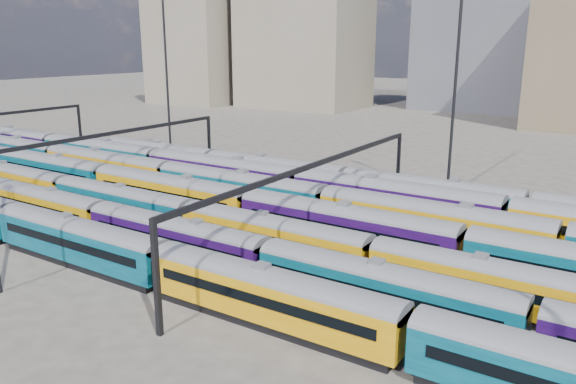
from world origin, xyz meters
The scene contains 12 objects.
ground centered at (0.00, 0.00, 0.00)m, with size 500.00×500.00×0.00m, color #413C37.
rake_0 centered at (15.23, -15.00, 2.52)m, with size 97.45×2.86×4.80m.
rake_1 centered at (1.87, -10.00, 2.48)m, with size 134.51×2.81×4.72m.
rake_2 centered at (8.56, -5.00, 2.46)m, with size 95.09×2.79×4.68m.
rake_3 centered at (-8.46, 0.00, 2.78)m, with size 107.09×3.14×5.29m.
rake_4 centered at (-13.75, 5.00, 2.84)m, with size 131.57×3.21×5.41m.
rake_5 centered at (-20.76, 10.00, 2.95)m, with size 136.50×3.33×5.62m.
rake_6 centered at (15.66, 15.00, 2.65)m, with size 102.25×3.00×5.04m.
gantry_1 centered at (-20.00, 0.00, 6.79)m, with size 0.35×40.35×8.03m.
gantry_2 centered at (10.00, 0.00, 6.79)m, with size 0.35×40.35×8.03m.
mast_1 centered at (-30.00, 22.00, 13.97)m, with size 1.40×0.50×25.60m.
mast_3 centered at (15.00, 24.00, 13.97)m, with size 1.40×0.50×25.60m.
Camera 1 is at (34.92, -43.13, 18.42)m, focal length 35.00 mm.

